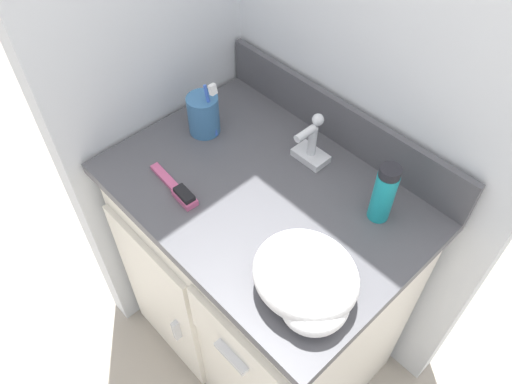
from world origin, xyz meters
TOP-DOWN VIEW (x-y plane):
  - ground_plane at (0.00, 0.00)m, footprint 6.00×6.00m
  - wall_back at (0.00, 0.32)m, footprint 0.95×0.08m
  - wall_left at (-0.44, 0.00)m, footprint 0.08×0.63m
  - vanity at (-0.00, -0.00)m, footprint 0.77×0.57m
  - backsplash at (0.00, 0.27)m, footprint 0.77×0.02m
  - sink_faucet at (0.00, 0.16)m, footprint 0.09×0.09m
  - toothbrush_cup at (-0.27, 0.04)m, footprint 0.09×0.08m
  - shaving_cream_can at (0.23, 0.14)m, footprint 0.05×0.05m
  - hairbrush at (-0.14, -0.15)m, footprint 0.18×0.04m
  - hand_towel at (0.26, -0.13)m, footprint 0.23×0.20m

SIDE VIEW (x-z plane):
  - ground_plane at x=0.00m, z-range 0.00..0.00m
  - vanity at x=0.00m, z-range 0.02..0.82m
  - hairbrush at x=-0.14m, z-range 0.80..0.83m
  - sink_faucet at x=0.00m, z-range 0.79..0.92m
  - hand_towel at x=0.26m, z-range 0.80..0.91m
  - toothbrush_cup at x=-0.27m, z-range 0.78..0.95m
  - backsplash at x=0.00m, z-range 0.81..0.93m
  - shaving_cream_can at x=0.23m, z-range 0.81..0.96m
  - wall_back at x=0.00m, z-range 0.00..2.20m
  - wall_left at x=-0.44m, z-range 0.00..2.20m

